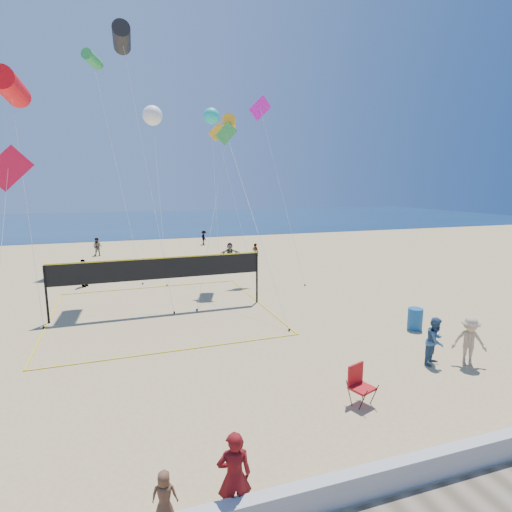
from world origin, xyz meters
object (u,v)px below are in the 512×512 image
object	(u,v)px
trash_barrel	(415,319)
woman	(234,476)
volleyball_net	(160,274)
camp_chair	(359,382)

from	to	relation	value
trash_barrel	woman	bearing A→B (deg)	-144.43
trash_barrel	volleyball_net	distance (m)	11.72
camp_chair	volleyball_net	distance (m)	11.20
volleyball_net	camp_chair	bearing A→B (deg)	-66.89
woman	volleyball_net	distance (m)	12.94
woman	trash_barrel	world-z (taller)	woman
woman	camp_chair	size ratio (longest dim) A/B	1.40
trash_barrel	volleyball_net	xyz separation A→B (m)	(-10.07, 5.82, 1.40)
woman	camp_chair	distance (m)	5.16
volleyball_net	trash_barrel	bearing A→B (deg)	-30.96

